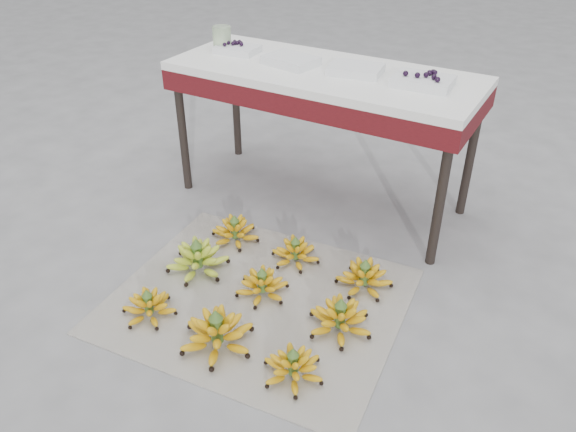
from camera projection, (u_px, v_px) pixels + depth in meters
The scene contains 17 objects.
ground at pixel (233, 299), 2.52m from camera, with size 60.00×60.00×0.00m, color slate.
newspaper_mat at pixel (258, 300), 2.51m from camera, with size 1.25×1.05×0.01m, color white.
bunch_front_left at pixel (149, 306), 2.40m from camera, with size 0.23×0.23×0.14m.
bunch_front_center at pixel (217, 333), 2.24m from camera, with size 0.39×0.39×0.19m.
bunch_front_right at pixel (293, 367), 2.11m from camera, with size 0.26×0.26×0.15m.
bunch_mid_left at pixel (198, 259), 2.67m from camera, with size 0.36×0.36×0.18m.
bunch_mid_center at pixel (262, 285), 2.52m from camera, with size 0.31×0.31×0.15m.
bunch_mid_right at pixel (340, 319), 2.33m from camera, with size 0.31×0.31×0.17m.
bunch_back_left at pixel (235, 231), 2.88m from camera, with size 0.30×0.30×0.15m.
bunch_back_center at pixel (295, 252), 2.73m from camera, with size 0.28×0.28×0.14m.
bunch_back_right at pixel (364, 277), 2.56m from camera, with size 0.29×0.29×0.16m.
vendor_table at pixel (323, 86), 2.90m from camera, with size 1.61×0.64×0.77m.
tray_far_left at pixel (237, 49), 3.09m from camera, with size 0.24×0.19×0.06m.
tray_left at pixel (291, 60), 2.91m from camera, with size 0.30×0.24×0.04m.
tray_right at pixel (356, 69), 2.79m from camera, with size 0.28×0.22×0.04m.
tray_far_right at pixel (423, 81), 2.63m from camera, with size 0.28×0.21×0.07m.
glass_jar at pixel (222, 38), 3.11m from camera, with size 0.10×0.10×0.13m, color #CFEBBB.
Camera 1 is at (1.18, -1.55, 1.67)m, focal length 35.00 mm.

